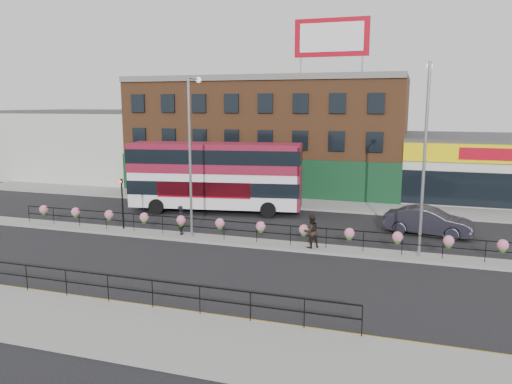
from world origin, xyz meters
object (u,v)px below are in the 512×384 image
(double_decker_bus, at_px, (216,170))
(pedestrian_a, at_px, (182,220))
(lamp_column_east, at_px, (425,143))
(car, at_px, (428,221))
(pedestrian_b, at_px, (311,231))
(lamp_column_west, at_px, (191,143))

(double_decker_bus, distance_m, pedestrian_a, 7.51)
(pedestrian_a, distance_m, lamp_column_east, 14.57)
(double_decker_bus, relative_size, car, 2.39)
(pedestrian_a, bearing_deg, double_decker_bus, -11.13)
(pedestrian_a, bearing_deg, car, -87.17)
(pedestrian_b, bearing_deg, car, -178.45)
(pedestrian_a, relative_size, lamp_column_west, 0.19)
(lamp_column_west, bearing_deg, pedestrian_a, 176.31)
(pedestrian_a, xyz_separation_m, pedestrian_b, (8.03, -0.41, 0.04))
(double_decker_bus, height_order, lamp_column_east, lamp_column_east)
(double_decker_bus, distance_m, lamp_column_west, 7.80)
(lamp_column_west, bearing_deg, lamp_column_east, 0.39)
(double_decker_bus, xyz_separation_m, lamp_column_west, (1.48, -7.22, 2.55))
(car, height_order, pedestrian_a, pedestrian_a)
(car, height_order, pedestrian_b, pedestrian_b)
(pedestrian_a, relative_size, lamp_column_east, 0.18)
(lamp_column_west, xyz_separation_m, lamp_column_east, (12.90, 0.09, 0.31))
(car, bearing_deg, double_decker_bus, 91.38)
(car, distance_m, pedestrian_b, 8.23)
(double_decker_bus, bearing_deg, car, -8.25)
(pedestrian_b, xyz_separation_m, lamp_column_west, (-7.24, 0.35, 4.63))
(pedestrian_b, bearing_deg, lamp_column_west, -42.44)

